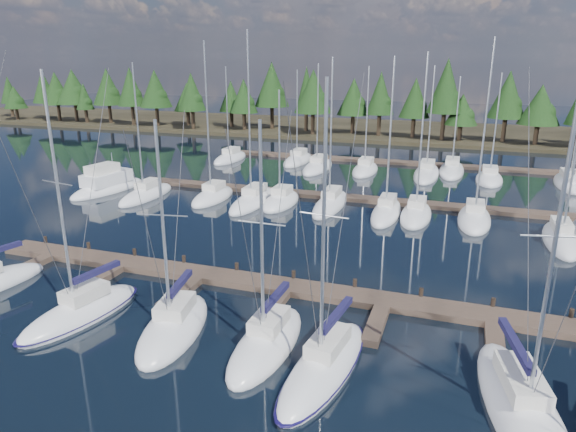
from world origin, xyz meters
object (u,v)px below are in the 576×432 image
at_px(front_sailboat_3, 267,343).
at_px(front_sailboat_5, 522,408).
at_px(main_dock, 285,291).
at_px(front_sailboat_1, 82,312).
at_px(front_sailboat_4, 324,366).
at_px(front_sailboat_2, 174,327).
at_px(motor_yacht_left, 107,186).

xyz_separation_m(front_sailboat_3, front_sailboat_5, (11.70, -1.29, 0.00)).
xyz_separation_m(main_dock, front_sailboat_1, (-9.89, -6.43, 0.09)).
bearing_deg(front_sailboat_4, front_sailboat_2, 174.25).
height_order(front_sailboat_3, motor_yacht_left, front_sailboat_3).
height_order(front_sailboat_1, motor_yacht_left, front_sailboat_1).
distance_m(front_sailboat_3, motor_yacht_left, 36.54).
xyz_separation_m(front_sailboat_1, front_sailboat_4, (14.29, -0.62, -0.00)).
distance_m(front_sailboat_3, front_sailboat_4, 3.42).
bearing_deg(motor_yacht_left, front_sailboat_4, -38.50).
distance_m(front_sailboat_3, front_sailboat_5, 11.77).
relative_size(front_sailboat_5, motor_yacht_left, 1.42).
distance_m(main_dock, motor_yacht_left, 32.00).
distance_m(main_dock, front_sailboat_4, 8.31).
bearing_deg(front_sailboat_3, front_sailboat_1, -177.94).
height_order(front_sailboat_1, front_sailboat_5, front_sailboat_5).
distance_m(main_dock, front_sailboat_5, 14.77).
bearing_deg(main_dock, front_sailboat_4, -57.99).
relative_size(front_sailboat_1, front_sailboat_3, 1.16).
bearing_deg(front_sailboat_2, motor_yacht_left, 133.41).
height_order(front_sailboat_1, front_sailboat_4, front_sailboat_1).
bearing_deg(main_dock, front_sailboat_3, -79.36).
bearing_deg(front_sailboat_1, front_sailboat_3, 2.06).
height_order(front_sailboat_2, motor_yacht_left, front_sailboat_2).
bearing_deg(front_sailboat_1, front_sailboat_5, -2.24).
bearing_deg(front_sailboat_2, front_sailboat_1, -177.61).
bearing_deg(front_sailboat_5, main_dock, 150.30).
bearing_deg(front_sailboat_4, front_sailboat_3, 162.79).
xyz_separation_m(front_sailboat_3, motor_yacht_left, (-27.81, 23.71, 0.25)).
distance_m(front_sailboat_4, front_sailboat_5, 8.43).
height_order(main_dock, front_sailboat_3, front_sailboat_3).
distance_m(front_sailboat_1, front_sailboat_4, 14.31).
relative_size(main_dock, front_sailboat_2, 3.64).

